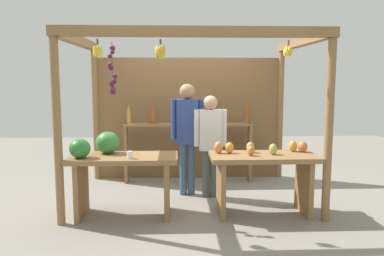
% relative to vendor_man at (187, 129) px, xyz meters
% --- Properties ---
extents(ground_plane, '(12.00, 12.00, 0.00)m').
position_rel_vendor_man_xyz_m(ground_plane, '(0.06, -0.07, -1.01)').
color(ground_plane, gray).
rests_on(ground_plane, ground).
extents(market_stall, '(3.34, 2.28, 2.34)m').
position_rel_vendor_man_xyz_m(market_stall, '(0.05, 0.43, 0.37)').
color(market_stall, olive).
rests_on(market_stall, ground).
extents(fruit_counter_left, '(1.37, 0.68, 1.06)m').
position_rel_vendor_man_xyz_m(fruit_counter_left, '(-0.92, -0.87, -0.34)').
color(fruit_counter_left, olive).
rests_on(fruit_counter_left, ground).
extents(fruit_counter_right, '(1.35, 0.64, 0.93)m').
position_rel_vendor_man_xyz_m(fruit_counter_right, '(0.94, -0.87, -0.42)').
color(fruit_counter_right, olive).
rests_on(fruit_counter_right, ground).
extents(bottle_shelf_unit, '(2.15, 0.22, 1.36)m').
position_rel_vendor_man_xyz_m(bottle_shelf_unit, '(0.05, 0.74, -0.20)').
color(bottle_shelf_unit, olive).
rests_on(bottle_shelf_unit, ground).
extents(vendor_man, '(0.48, 0.23, 1.67)m').
position_rel_vendor_man_xyz_m(vendor_man, '(0.00, 0.00, 0.00)').
color(vendor_man, '#3D5876').
rests_on(vendor_man, ground).
extents(vendor_woman, '(0.48, 0.20, 1.50)m').
position_rel_vendor_man_xyz_m(vendor_woman, '(0.33, -0.12, -0.12)').
color(vendor_woman, '#4B5650').
rests_on(vendor_woman, ground).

